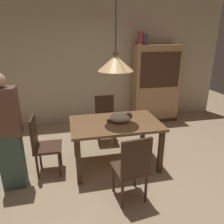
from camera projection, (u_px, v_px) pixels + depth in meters
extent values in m
plane|color=tan|center=(123.00, 184.00, 3.03)|extent=(10.00, 10.00, 0.00)
cube|color=beige|center=(95.00, 62.00, 4.99)|extent=(6.40, 0.10, 2.90)
cube|color=brown|center=(115.00, 123.00, 3.30)|extent=(1.40, 0.90, 0.04)
cube|color=#472D1E|center=(79.00, 162.00, 2.94)|extent=(0.07, 0.07, 0.71)
cube|color=#472D1E|center=(161.00, 152.00, 3.20)|extent=(0.07, 0.07, 0.71)
cube|color=#472D1E|center=(75.00, 138.00, 3.66)|extent=(0.07, 0.07, 0.71)
cube|color=#472D1E|center=(143.00, 131.00, 3.91)|extent=(0.07, 0.07, 0.71)
cube|color=#472D1E|center=(106.00, 122.00, 4.14)|extent=(0.41, 0.41, 0.04)
cube|color=#40291B|center=(104.00, 107.00, 4.22)|extent=(0.38, 0.05, 0.48)
cylinder|color=#472D1E|center=(99.00, 137.00, 4.04)|extent=(0.04, 0.04, 0.41)
cylinder|color=#472D1E|center=(115.00, 135.00, 4.10)|extent=(0.04, 0.04, 0.41)
cylinder|color=#472D1E|center=(97.00, 130.00, 4.34)|extent=(0.04, 0.04, 0.41)
cylinder|color=#472D1E|center=(112.00, 129.00, 4.39)|extent=(0.04, 0.04, 0.41)
cube|color=#472D1E|center=(48.00, 147.00, 3.19)|extent=(0.41, 0.41, 0.04)
cube|color=#40291B|center=(33.00, 133.00, 3.07)|extent=(0.04, 0.38, 0.48)
cylinder|color=#472D1E|center=(60.00, 165.00, 3.15)|extent=(0.04, 0.04, 0.41)
cylinder|color=#472D1E|center=(60.00, 154.00, 3.44)|extent=(0.04, 0.04, 0.41)
cylinder|color=#472D1E|center=(37.00, 167.00, 3.09)|extent=(0.04, 0.04, 0.41)
cylinder|color=#472D1E|center=(40.00, 156.00, 3.38)|extent=(0.04, 0.04, 0.41)
cube|color=#472D1E|center=(130.00, 169.00, 2.67)|extent=(0.44, 0.44, 0.04)
cube|color=#40291B|center=(137.00, 158.00, 2.42)|extent=(0.38, 0.08, 0.48)
cylinder|color=#472D1E|center=(135.00, 174.00, 2.94)|extent=(0.04, 0.04, 0.41)
cylinder|color=#472D1E|center=(114.00, 179.00, 2.84)|extent=(0.04, 0.04, 0.41)
cylinder|color=#472D1E|center=(146.00, 188.00, 2.65)|extent=(0.04, 0.04, 0.41)
cylinder|color=#472D1E|center=(122.00, 194.00, 2.55)|extent=(0.04, 0.04, 0.41)
ellipsoid|color=beige|center=(121.00, 118.00, 3.27)|extent=(0.35, 0.23, 0.15)
sphere|color=brown|center=(129.00, 116.00, 3.27)|extent=(0.11, 0.11, 0.11)
cylinder|color=brown|center=(112.00, 120.00, 3.32)|extent=(0.18, 0.04, 0.04)
cone|color=#E5B775|center=(116.00, 63.00, 2.99)|extent=(0.52, 0.52, 0.22)
cylinder|color=#513D23|center=(116.00, 54.00, 2.95)|extent=(0.08, 0.08, 0.04)
cylinder|color=black|center=(116.00, 11.00, 2.77)|extent=(0.01, 0.01, 1.04)
cube|color=tan|center=(155.00, 84.00, 5.15)|extent=(1.10, 0.44, 1.85)
cube|color=#472D1E|center=(160.00, 70.00, 4.82)|extent=(0.97, 0.01, 0.81)
cube|color=#472D1E|center=(153.00, 118.00, 5.45)|extent=(1.12, 0.45, 0.08)
cube|color=#B73833|center=(141.00, 38.00, 4.71)|extent=(0.04, 0.22, 0.28)
cube|color=#384C93|center=(143.00, 39.00, 4.73)|extent=(0.06, 0.24, 0.24)
cube|color=brown|center=(146.00, 40.00, 4.75)|extent=(0.06, 0.24, 0.22)
cube|color=#3D564C|center=(13.00, 161.00, 2.89)|extent=(0.30, 0.20, 0.80)
cube|color=brown|center=(4.00, 112.00, 2.65)|extent=(0.36, 0.22, 0.63)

